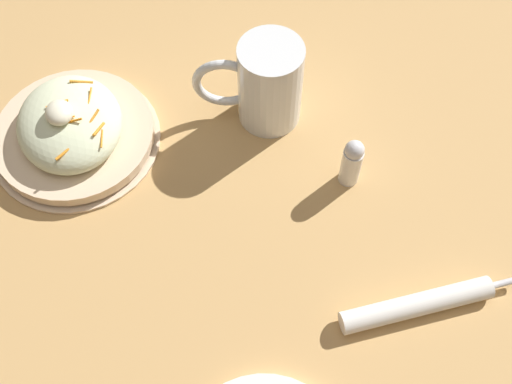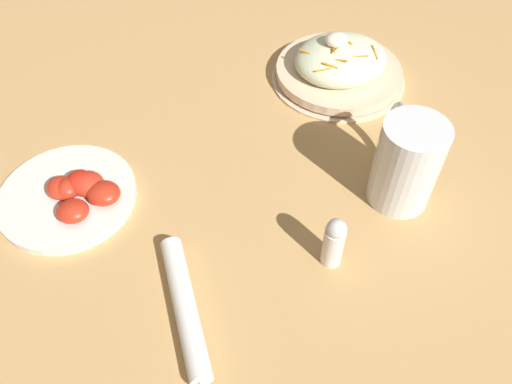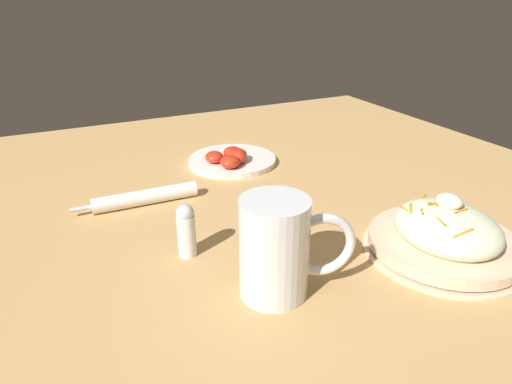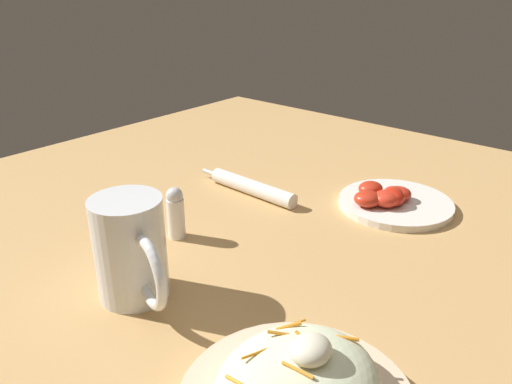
# 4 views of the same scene
# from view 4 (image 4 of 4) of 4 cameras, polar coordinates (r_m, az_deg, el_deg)

# --- Properties ---
(ground_plane) EXTENTS (1.43, 1.43, 0.00)m
(ground_plane) POSITION_cam_4_polar(r_m,az_deg,el_deg) (0.73, 1.71, -7.19)
(ground_plane) COLOR tan
(beer_mug) EXTENTS (0.09, 0.15, 0.13)m
(beer_mug) POSITION_cam_4_polar(r_m,az_deg,el_deg) (0.64, -14.05, -6.72)
(beer_mug) COLOR white
(beer_mug) RESTS_ON ground_plane
(napkin_roll) EXTENTS (0.03, 0.23, 0.03)m
(napkin_roll) POSITION_cam_4_polar(r_m,az_deg,el_deg) (0.92, -0.49, 0.54)
(napkin_roll) COLOR white
(napkin_roll) RESTS_ON ground_plane
(tomato_plate) EXTENTS (0.20, 0.20, 0.04)m
(tomato_plate) POSITION_cam_4_polar(r_m,az_deg,el_deg) (0.90, 15.22, -0.94)
(tomato_plate) COLOR white
(tomato_plate) RESTS_ON ground_plane
(salt_shaker) EXTENTS (0.03, 0.03, 0.08)m
(salt_shaker) POSITION_cam_4_polar(r_m,az_deg,el_deg) (0.77, -9.18, -2.30)
(salt_shaker) COLOR white
(salt_shaker) RESTS_ON ground_plane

